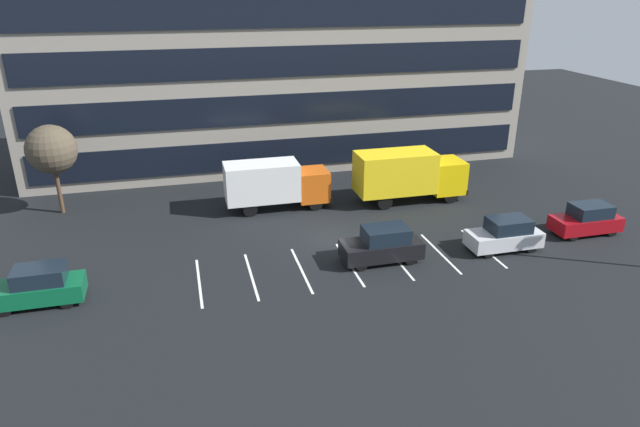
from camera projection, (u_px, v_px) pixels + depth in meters
ground_plane at (333, 238)px, 35.24m from camera, size 120.00×120.00×0.00m
office_building at (277, 77)px, 48.54m from camera, size 41.22×10.73×14.40m
lot_markings at (350, 264)px, 32.02m from camera, size 16.94×5.40×0.01m
box_truck_orange at (275, 183)px, 39.13m from camera, size 7.32×2.42×3.39m
box_truck_yellow_all at (408, 174)px, 40.39m from camera, size 8.07×2.67×3.74m
suv_black at (382, 245)px, 32.04m from camera, size 4.58×1.94×2.07m
suv_forest at (38, 287)px, 27.78m from camera, size 4.36×1.85×1.97m
suv_silver at (505, 235)px, 33.45m from camera, size 4.37×1.85×1.97m
suv_maroon at (587, 220)px, 35.58m from camera, size 4.32×1.83×1.95m
bare_tree at (51, 150)px, 37.45m from camera, size 3.29×3.29×6.16m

